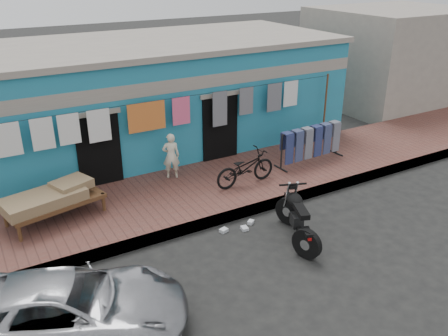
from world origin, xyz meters
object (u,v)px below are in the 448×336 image
(seated_person, at_px, (171,156))
(charpoy, at_px, (55,204))
(bicycle, at_px, (245,164))
(motorcycle, at_px, (298,217))
(jeans_rack, at_px, (311,144))
(car, at_px, (65,308))

(seated_person, xyz_separation_m, charpoy, (-3.14, -0.72, -0.25))
(bicycle, relative_size, motorcycle, 0.92)
(motorcycle, bearing_deg, seated_person, 129.47)
(charpoy, height_order, jeans_rack, jeans_rack)
(car, xyz_separation_m, seated_person, (3.74, 4.25, 0.31))
(bicycle, bearing_deg, motorcycle, 172.22)
(motorcycle, height_order, charpoy, motorcycle)
(bicycle, distance_m, charpoy, 4.65)
(car, relative_size, motorcycle, 2.14)
(seated_person, relative_size, jeans_rack, 0.55)
(bicycle, bearing_deg, seated_person, 46.04)
(car, height_order, seated_person, seated_person)
(seated_person, bearing_deg, jeans_rack, -174.43)
(seated_person, distance_m, bicycle, 1.97)
(motorcycle, bearing_deg, jeans_rack, 68.36)
(motorcycle, xyz_separation_m, jeans_rack, (2.66, 2.82, 0.23))
(jeans_rack, bearing_deg, bicycle, -171.99)
(car, xyz_separation_m, motorcycle, (4.95, 0.45, 0.01))
(seated_person, height_order, jeans_rack, seated_person)
(charpoy, bearing_deg, jeans_rack, -2.14)
(charpoy, relative_size, jeans_rack, 1.05)
(bicycle, bearing_deg, car, 117.35)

